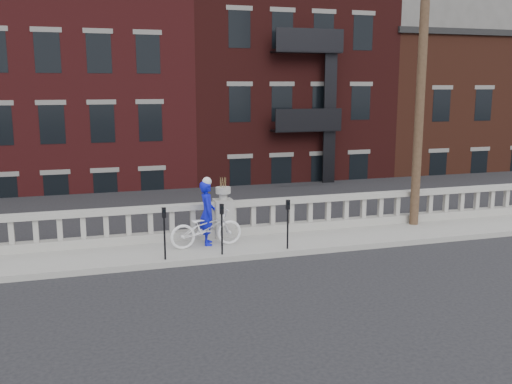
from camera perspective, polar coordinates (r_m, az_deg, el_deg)
ground at (r=13.35m, az=0.85°, el=-9.27°), size 120.00×120.00×0.00m
sidewalk at (r=16.07m, az=-2.44°, el=-5.52°), size 32.00×2.20×0.15m
balustrade at (r=16.82m, az=-3.27°, el=-2.80°), size 28.00×0.34×1.03m
planter_pedestal at (r=16.78m, az=-3.28°, el=-2.17°), size 0.55×0.55×1.76m
lower_level at (r=35.32m, az=-9.88°, el=7.38°), size 80.00×44.00×20.80m
utility_pole at (r=18.53m, az=16.27°, el=12.36°), size 1.60×0.28×10.00m
parking_meter_b at (r=14.66m, az=-9.16°, el=-3.52°), size 0.10×0.09×1.36m
parking_meter_c at (r=14.92m, az=-3.44°, el=-3.14°), size 0.10×0.09×1.36m
parking_meter_d at (r=15.44m, az=3.19°, el=-2.67°), size 0.10×0.09×1.36m
bicycle at (r=15.77m, az=-5.00°, el=-3.59°), size 2.07×0.87×1.06m
cyclist at (r=15.92m, az=-4.89°, el=-2.08°), size 0.52×0.71×1.80m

